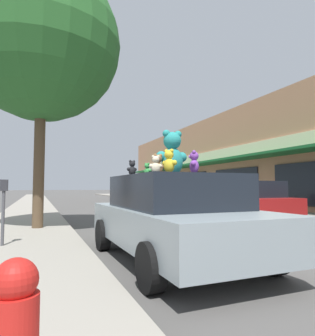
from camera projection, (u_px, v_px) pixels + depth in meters
name	position (u px, v px, depth m)	size (l,w,h in m)	color
ground_plane	(270.00, 243.00, 6.80)	(260.00, 260.00, 0.00)	#514F4C
sidewalk_near	(17.00, 260.00, 4.86)	(2.41, 90.00, 0.14)	gray
storefront_row	(302.00, 160.00, 20.69)	(12.81, 38.38, 6.26)	tan
plush_art_car	(174.00, 216.00, 5.19)	(2.13, 4.27, 1.46)	#8C999E
teddy_bear_giant	(172.00, 154.00, 5.37)	(0.59, 0.36, 0.82)	teal
teddy_bear_yellow	(169.00, 161.00, 4.32)	(0.21, 0.26, 0.35)	yellow
teddy_bear_cream	(156.00, 165.00, 4.63)	(0.22, 0.14, 0.29)	beige
teddy_bear_blue	(170.00, 170.00, 5.61)	(0.15, 0.17, 0.24)	blue
teddy_bear_black	(132.00, 168.00, 5.43)	(0.22, 0.15, 0.29)	black
teddy_bear_red	(176.00, 170.00, 5.90)	(0.17, 0.22, 0.29)	red
teddy_bear_purple	(194.00, 163.00, 4.53)	(0.21, 0.26, 0.35)	purple
teddy_bear_green	(147.00, 170.00, 5.68)	(0.15, 0.19, 0.26)	green
teddy_bear_brown	(158.00, 165.00, 5.20)	(0.28, 0.17, 0.38)	olive
parked_car_far_center	(241.00, 198.00, 12.05)	(2.22, 4.58, 1.49)	maroon
street_tree	(42.00, 44.00, 8.62)	(4.48, 4.48, 7.50)	brown
parking_meter	(3.00, 203.00, 5.80)	(0.14, 0.10, 1.27)	#4C4C51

